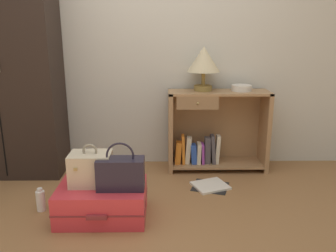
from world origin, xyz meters
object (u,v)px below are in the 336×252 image
object	(u,v)px
table_lamp	(204,61)
bottle	(41,200)
handbag	(121,173)
wardrobe	(5,64)
bookshelf	(213,132)
train_case	(91,169)
suitcase_large	(102,201)
open_book_on_floor	(210,186)
bowl	(242,88)

from	to	relation	value
table_lamp	bottle	xyz separation A→B (m)	(-1.31, -0.87, -0.97)
handbag	wardrobe	bearing A→B (deg)	140.78
bookshelf	train_case	size ratio (longest dim) A/B	3.12
suitcase_large	bottle	world-z (taller)	suitcase_large
open_book_on_floor	train_case	bearing A→B (deg)	-153.92
bowl	open_book_on_floor	size ratio (longest dim) A/B	0.52
handbag	bowl	bearing A→B (deg)	43.60
wardrobe	bookshelf	world-z (taller)	wardrobe
bowl	bottle	distance (m)	2.01
bowl	bookshelf	bearing A→B (deg)	-179.02
wardrobe	bowl	size ratio (longest dim) A/B	10.88
bottle	handbag	bearing A→B (deg)	-12.17
suitcase_large	bottle	distance (m)	0.50
train_case	handbag	xyz separation A→B (m)	(0.22, -0.08, -0.00)
wardrobe	handbag	world-z (taller)	wardrobe
bookshelf	train_case	world-z (taller)	bookshelf
table_lamp	handbag	xyz separation A→B (m)	(-0.68, -1.01, -0.69)
open_book_on_floor	table_lamp	bearing A→B (deg)	94.03
open_book_on_floor	bowl	bearing A→B (deg)	53.98
wardrobe	handbag	size ratio (longest dim) A/B	6.03
bottle	bookshelf	bearing A→B (deg)	30.94
suitcase_large	open_book_on_floor	world-z (taller)	suitcase_large
bottle	open_book_on_floor	world-z (taller)	bottle
bowl	bottle	bearing A→B (deg)	-152.90
train_case	open_book_on_floor	distance (m)	1.10
bookshelf	handbag	size ratio (longest dim) A/B	2.79
train_case	table_lamp	bearing A→B (deg)	45.79
wardrobe	bookshelf	size ratio (longest dim) A/B	2.16
train_case	handbag	world-z (taller)	handbag
wardrobe	bookshelf	distance (m)	2.02
suitcase_large	handbag	bearing A→B (deg)	-15.51
suitcase_large	train_case	world-z (taller)	train_case
bookshelf	handbag	bearing A→B (deg)	-128.63
handbag	train_case	bearing A→B (deg)	160.46
wardrobe	suitcase_large	distance (m)	1.59
bookshelf	bowl	bearing A→B (deg)	0.98
bookshelf	suitcase_large	size ratio (longest dim) A/B	1.50
open_book_on_floor	bottle	bearing A→B (deg)	-163.34
table_lamp	open_book_on_floor	bearing A→B (deg)	-85.97
table_lamp	bowl	distance (m)	0.44
suitcase_large	handbag	size ratio (longest dim) A/B	1.87
bowl	train_case	distance (m)	1.62
table_lamp	suitcase_large	bearing A→B (deg)	-130.48
bookshelf	bottle	distance (m)	1.68
handbag	table_lamp	bearing A→B (deg)	56.05
wardrobe	open_book_on_floor	bearing A→B (deg)	-11.61
bowl	open_book_on_floor	xyz separation A→B (m)	(-0.33, -0.45, -0.79)
wardrobe	bowl	distance (m)	2.18
bowl	train_case	size ratio (longest dim) A/B	0.62
wardrobe	suitcase_large	size ratio (longest dim) A/B	3.23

